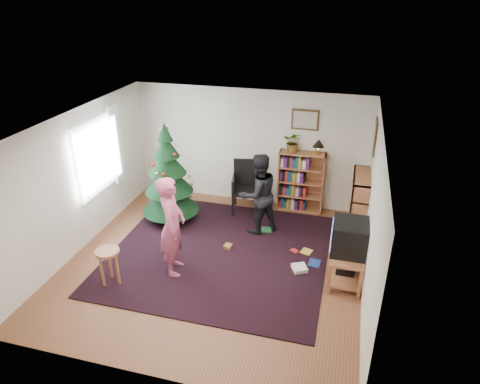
% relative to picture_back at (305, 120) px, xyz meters
% --- Properties ---
extents(floor, '(5.00, 5.00, 0.00)m').
position_rel_picture_back_xyz_m(floor, '(-1.15, -2.48, -1.95)').
color(floor, brown).
rests_on(floor, ground).
extents(ceiling, '(5.00, 5.00, 0.00)m').
position_rel_picture_back_xyz_m(ceiling, '(-1.15, -2.48, 0.55)').
color(ceiling, white).
rests_on(ceiling, wall_back).
extents(wall_back, '(5.00, 0.02, 2.50)m').
position_rel_picture_back_xyz_m(wall_back, '(-1.15, 0.02, -0.70)').
color(wall_back, silver).
rests_on(wall_back, floor).
extents(wall_front, '(5.00, 0.02, 2.50)m').
position_rel_picture_back_xyz_m(wall_front, '(-1.15, -4.97, -0.70)').
color(wall_front, silver).
rests_on(wall_front, floor).
extents(wall_left, '(0.02, 5.00, 2.50)m').
position_rel_picture_back_xyz_m(wall_left, '(-3.65, -2.48, -0.70)').
color(wall_left, silver).
rests_on(wall_left, floor).
extents(wall_right, '(0.02, 5.00, 2.50)m').
position_rel_picture_back_xyz_m(wall_right, '(1.35, -2.48, -0.70)').
color(wall_right, silver).
rests_on(wall_right, floor).
extents(rug, '(3.80, 3.60, 0.02)m').
position_rel_picture_back_xyz_m(rug, '(-1.15, -2.17, -1.94)').
color(rug, black).
rests_on(rug, floor).
extents(window_pane, '(0.04, 1.20, 1.40)m').
position_rel_picture_back_xyz_m(window_pane, '(-3.62, -1.88, -0.45)').
color(window_pane, silver).
rests_on(window_pane, wall_left).
extents(curtain, '(0.06, 0.35, 1.60)m').
position_rel_picture_back_xyz_m(curtain, '(-3.58, -1.18, -0.45)').
color(curtain, white).
rests_on(curtain, wall_left).
extents(picture_back, '(0.55, 0.03, 0.42)m').
position_rel_picture_back_xyz_m(picture_back, '(0.00, 0.00, 0.00)').
color(picture_back, '#4C3319').
rests_on(picture_back, wall_back).
extents(picture_right, '(0.03, 0.50, 0.60)m').
position_rel_picture_back_xyz_m(picture_right, '(1.33, -0.73, 0.00)').
color(picture_right, '#4C3319').
rests_on(picture_right, wall_right).
extents(christmas_tree, '(1.14, 1.14, 2.08)m').
position_rel_picture_back_xyz_m(christmas_tree, '(-2.48, -1.25, -1.09)').
color(christmas_tree, '#3F2816').
rests_on(christmas_tree, rug).
extents(bookshelf_back, '(0.95, 0.30, 1.30)m').
position_rel_picture_back_xyz_m(bookshelf_back, '(0.01, -0.14, -1.29)').
color(bookshelf_back, '#9F5D38').
rests_on(bookshelf_back, floor).
extents(bookshelf_right, '(0.30, 0.95, 1.30)m').
position_rel_picture_back_xyz_m(bookshelf_right, '(1.19, -0.99, -1.29)').
color(bookshelf_right, '#9F5D38').
rests_on(bookshelf_right, floor).
extents(tv_stand, '(0.52, 0.93, 0.55)m').
position_rel_picture_back_xyz_m(tv_stand, '(1.07, -2.36, -1.62)').
color(tv_stand, '#9F5D38').
rests_on(tv_stand, floor).
extents(crt_tv, '(0.55, 0.60, 0.52)m').
position_rel_picture_back_xyz_m(crt_tv, '(1.07, -2.36, -1.14)').
color(crt_tv, black).
rests_on(crt_tv, tv_stand).
extents(armchair, '(0.69, 0.69, 1.08)m').
position_rel_picture_back_xyz_m(armchair, '(-1.07, -0.38, -1.36)').
color(armchair, black).
rests_on(armchair, rug).
extents(stool, '(0.38, 0.38, 0.63)m').
position_rel_picture_back_xyz_m(stool, '(-2.59, -3.45, -1.46)').
color(stool, '#9F5D38').
rests_on(stool, floor).
extents(person_standing, '(0.57, 0.72, 1.74)m').
position_rel_picture_back_xyz_m(person_standing, '(-1.72, -2.87, -1.08)').
color(person_standing, '#A84361').
rests_on(person_standing, rug).
extents(person_by_chair, '(0.99, 0.98, 1.61)m').
position_rel_picture_back_xyz_m(person_by_chair, '(-0.65, -1.25, -1.14)').
color(person_by_chair, black).
rests_on(person_by_chair, rug).
extents(potted_plant, '(0.43, 0.39, 0.43)m').
position_rel_picture_back_xyz_m(potted_plant, '(-0.19, -0.14, -0.44)').
color(potted_plant, gray).
rests_on(potted_plant, bookshelf_back).
extents(table_lamp, '(0.23, 0.23, 0.31)m').
position_rel_picture_back_xyz_m(table_lamp, '(0.31, -0.14, -0.44)').
color(table_lamp, '#A57F33').
rests_on(table_lamp, bookshelf_back).
extents(floor_clutter, '(1.79, 1.31, 0.08)m').
position_rel_picture_back_xyz_m(floor_clutter, '(-0.02, -1.87, -1.91)').
color(floor_clutter, '#A51E19').
rests_on(floor_clutter, rug).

